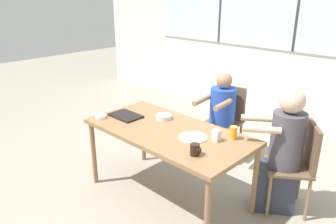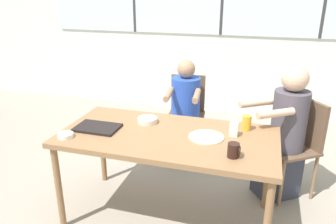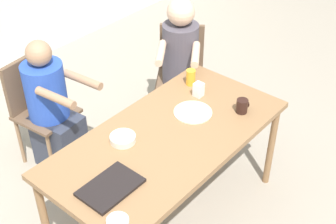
{
  "view_description": "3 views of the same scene",
  "coord_description": "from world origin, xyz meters",
  "px_view_note": "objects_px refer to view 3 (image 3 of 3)",
  "views": [
    {
      "loc": [
        1.98,
        -2.06,
        2.0
      ],
      "look_at": [
        0.0,
        0.0,
        0.93
      ],
      "focal_mm": 35.0,
      "sensor_mm": 36.0,
      "label": 1
    },
    {
      "loc": [
        0.65,
        -2.15,
        1.78
      ],
      "look_at": [
        0.0,
        0.0,
        0.93
      ],
      "focal_mm": 35.0,
      "sensor_mm": 36.0,
      "label": 2
    },
    {
      "loc": [
        -1.75,
        -1.48,
        2.61
      ],
      "look_at": [
        0.0,
        0.0,
        0.93
      ],
      "focal_mm": 50.0,
      "sensor_mm": 36.0,
      "label": 3
    }
  ],
  "objects_px": {
    "milk_carton_small": "(199,90)",
    "bowl_white_shallow": "(118,222)",
    "chair_for_man_blue_shirt": "(181,66)",
    "bowl_cereal": "(123,139)",
    "chair_for_woman_green_shirt": "(36,102)",
    "coffee_mug": "(242,106)",
    "person_woman_green_shirt": "(53,113)",
    "juice_glass": "(191,77)",
    "person_man_blue_shirt": "(180,73)"
  },
  "relations": [
    {
      "from": "chair_for_man_blue_shirt",
      "to": "juice_glass",
      "type": "bearing_deg",
      "value": 100.06
    },
    {
      "from": "juice_glass",
      "to": "bowl_cereal",
      "type": "height_order",
      "value": "juice_glass"
    },
    {
      "from": "person_man_blue_shirt",
      "to": "bowl_white_shallow",
      "type": "distance_m",
      "value": 1.82
    },
    {
      "from": "coffee_mug",
      "to": "bowl_cereal",
      "type": "height_order",
      "value": "coffee_mug"
    },
    {
      "from": "coffee_mug",
      "to": "person_woman_green_shirt",
      "type": "bearing_deg",
      "value": 116.6
    },
    {
      "from": "person_woman_green_shirt",
      "to": "person_man_blue_shirt",
      "type": "relative_size",
      "value": 0.91
    },
    {
      "from": "person_woman_green_shirt",
      "to": "chair_for_man_blue_shirt",
      "type": "bearing_deg",
      "value": 156.12
    },
    {
      "from": "chair_for_woman_green_shirt",
      "to": "bowl_white_shallow",
      "type": "bearing_deg",
      "value": 62.36
    },
    {
      "from": "milk_carton_small",
      "to": "bowl_white_shallow",
      "type": "distance_m",
      "value": 1.25
    },
    {
      "from": "bowl_white_shallow",
      "to": "person_man_blue_shirt",
      "type": "bearing_deg",
      "value": 29.02
    },
    {
      "from": "bowl_cereal",
      "to": "person_man_blue_shirt",
      "type": "bearing_deg",
      "value": 21.64
    },
    {
      "from": "coffee_mug",
      "to": "bowl_white_shallow",
      "type": "height_order",
      "value": "coffee_mug"
    },
    {
      "from": "bowl_white_shallow",
      "to": "bowl_cereal",
      "type": "relative_size",
      "value": 0.72
    },
    {
      "from": "person_woman_green_shirt",
      "to": "person_man_blue_shirt",
      "type": "xyz_separation_m",
      "value": [
        0.99,
        -0.44,
        0.07
      ]
    },
    {
      "from": "person_woman_green_shirt",
      "to": "juice_glass",
      "type": "bearing_deg",
      "value": 123.96
    },
    {
      "from": "bowl_cereal",
      "to": "coffee_mug",
      "type": "bearing_deg",
      "value": -27.91
    },
    {
      "from": "person_woman_green_shirt",
      "to": "juice_glass",
      "type": "relative_size",
      "value": 9.29
    },
    {
      "from": "chair_for_woman_green_shirt",
      "to": "coffee_mug",
      "type": "xyz_separation_m",
      "value": [
        0.65,
        -1.43,
        0.27
      ]
    },
    {
      "from": "chair_for_man_blue_shirt",
      "to": "milk_carton_small",
      "type": "distance_m",
      "value": 0.83
    },
    {
      "from": "person_man_blue_shirt",
      "to": "juice_glass",
      "type": "height_order",
      "value": "person_man_blue_shirt"
    },
    {
      "from": "juice_glass",
      "to": "milk_carton_small",
      "type": "bearing_deg",
      "value": -121.7
    },
    {
      "from": "juice_glass",
      "to": "bowl_white_shallow",
      "type": "height_order",
      "value": "juice_glass"
    },
    {
      "from": "chair_for_woman_green_shirt",
      "to": "milk_carton_small",
      "type": "relative_size",
      "value": 8.62
    },
    {
      "from": "chair_for_woman_green_shirt",
      "to": "person_woman_green_shirt",
      "type": "xyz_separation_m",
      "value": [
        0.02,
        -0.17,
        -0.04
      ]
    },
    {
      "from": "chair_for_man_blue_shirt",
      "to": "coffee_mug",
      "type": "bearing_deg",
      "value": 116.85
    },
    {
      "from": "milk_carton_small",
      "to": "bowl_white_shallow",
      "type": "relative_size",
      "value": 0.89
    },
    {
      "from": "chair_for_man_blue_shirt",
      "to": "coffee_mug",
      "type": "height_order",
      "value": "chair_for_man_blue_shirt"
    },
    {
      "from": "person_man_blue_shirt",
      "to": "person_woman_green_shirt",
      "type": "bearing_deg",
      "value": 31.1
    },
    {
      "from": "chair_for_woman_green_shirt",
      "to": "juice_glass",
      "type": "height_order",
      "value": "chair_for_woman_green_shirt"
    },
    {
      "from": "person_woman_green_shirt",
      "to": "bowl_white_shallow",
      "type": "xyz_separation_m",
      "value": [
        -0.59,
        -1.32,
        0.27
      ]
    },
    {
      "from": "chair_for_man_blue_shirt",
      "to": "juice_glass",
      "type": "xyz_separation_m",
      "value": [
        -0.45,
        -0.45,
        0.28
      ]
    },
    {
      "from": "chair_for_man_blue_shirt",
      "to": "person_man_blue_shirt",
      "type": "bearing_deg",
      "value": 90.0
    },
    {
      "from": "person_man_blue_shirt",
      "to": "juice_glass",
      "type": "bearing_deg",
      "value": 103.51
    },
    {
      "from": "chair_for_woman_green_shirt",
      "to": "milk_carton_small",
      "type": "distance_m",
      "value": 1.29
    },
    {
      "from": "chair_for_man_blue_shirt",
      "to": "bowl_cereal",
      "type": "bearing_deg",
      "value": 78.25
    },
    {
      "from": "milk_carton_small",
      "to": "bowl_white_shallow",
      "type": "height_order",
      "value": "milk_carton_small"
    },
    {
      "from": "person_woman_green_shirt",
      "to": "person_man_blue_shirt",
      "type": "bearing_deg",
      "value": 149.36
    },
    {
      "from": "juice_glass",
      "to": "coffee_mug",
      "type": "bearing_deg",
      "value": -95.7
    },
    {
      "from": "chair_for_woman_green_shirt",
      "to": "bowl_white_shallow",
      "type": "xyz_separation_m",
      "value": [
        -0.57,
        -1.48,
        0.24
      ]
    },
    {
      "from": "person_man_blue_shirt",
      "to": "chair_for_man_blue_shirt",
      "type": "bearing_deg",
      "value": -90.0
    },
    {
      "from": "chair_for_man_blue_shirt",
      "to": "bowl_white_shallow",
      "type": "height_order",
      "value": "chair_for_man_blue_shirt"
    },
    {
      "from": "person_woman_green_shirt",
      "to": "person_man_blue_shirt",
      "type": "height_order",
      "value": "person_man_blue_shirt"
    },
    {
      "from": "chair_for_woman_green_shirt",
      "to": "person_woman_green_shirt",
      "type": "relative_size",
      "value": 0.81
    },
    {
      "from": "chair_for_man_blue_shirt",
      "to": "bowl_cereal",
      "type": "relative_size",
      "value": 5.47
    },
    {
      "from": "juice_glass",
      "to": "bowl_white_shallow",
      "type": "relative_size",
      "value": 1.02
    },
    {
      "from": "chair_for_man_blue_shirt",
      "to": "person_woman_green_shirt",
      "type": "xyz_separation_m",
      "value": [
        -1.13,
        0.35,
        -0.04
      ]
    },
    {
      "from": "chair_for_woman_green_shirt",
      "to": "chair_for_man_blue_shirt",
      "type": "xyz_separation_m",
      "value": [
        1.15,
        -0.51,
        0.0
      ]
    },
    {
      "from": "chair_for_woman_green_shirt",
      "to": "juice_glass",
      "type": "relative_size",
      "value": 7.49
    },
    {
      "from": "person_man_blue_shirt",
      "to": "juice_glass",
      "type": "relative_size",
      "value": 10.24
    },
    {
      "from": "chair_for_man_blue_shirt",
      "to": "person_woman_green_shirt",
      "type": "height_order",
      "value": "person_woman_green_shirt"
    }
  ]
}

